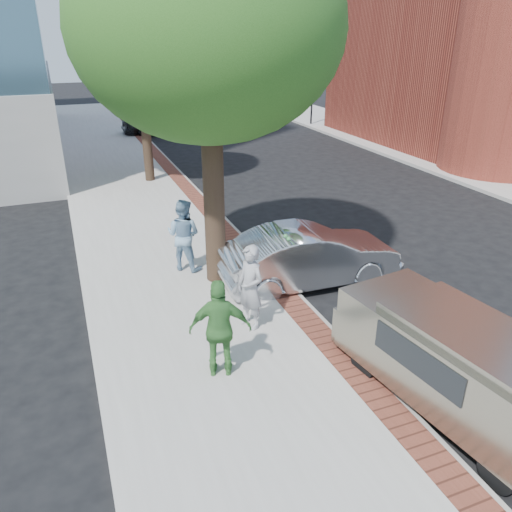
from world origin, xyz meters
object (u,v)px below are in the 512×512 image
parking_meter (287,251)px  bg_car (160,121)px  person_green (220,329)px  person_officer (184,235)px  sedan_silver (309,256)px  van (454,359)px  person_gray (250,287)px

parking_meter → bg_car: bearing=86.6°
person_green → person_officer: bearing=-77.6°
person_officer → bg_car: bearing=-58.4°
parking_meter → sedan_silver: (0.83, 0.35, -0.42)m
parking_meter → van: size_ratio=0.30×
parking_meter → person_officer: size_ratio=0.74×
person_gray → person_green: 1.75m
person_green → sedan_silver: size_ratio=0.42×
parking_meter → person_gray: size_ratio=0.76×
bg_car → person_gray: bearing=169.9°
person_officer → sedan_silver: person_officer is taller
parking_meter → sedan_silver: size_ratio=0.31×
person_gray → van: person_gray is taller
person_green → sedan_silver: person_green is taller
person_gray → sedan_silver: size_ratio=0.41×
person_officer → sedan_silver: 3.42m
person_gray → bg_car: bearing=153.7°
parking_meter → van: bearing=-78.0°
person_gray → bg_car: (2.79, 23.57, -0.31)m
person_officer → parking_meter: bearing=175.5°
van → person_green: bearing=141.4°
person_officer → person_gray: bearing=141.7°
person_gray → person_green: (-1.11, -1.36, 0.03)m
person_gray → person_green: person_green is taller
person_green → bg_car: person_green is taller
person_gray → person_officer: person_officer is taller
person_officer → bg_car: size_ratio=0.42×
person_officer → van: (3.09, -6.90, -0.18)m
parking_meter → van: (1.02, -4.77, -0.24)m
sedan_silver → bg_car: size_ratio=1.00×
person_gray → person_officer: size_ratio=0.97×
person_green → van: 4.17m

